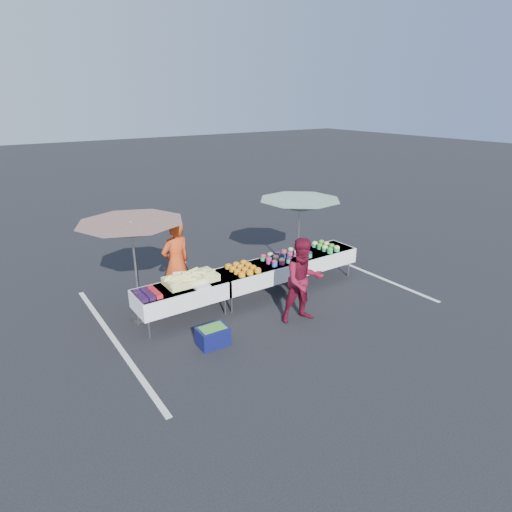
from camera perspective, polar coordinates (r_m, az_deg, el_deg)
ground at (r=9.69m, az=0.00°, el=-5.55°), size 80.00×80.00×0.00m
stripe_left at (r=8.52m, az=-18.36°, el=-10.62°), size 0.10×5.00×0.00m
stripe_right at (r=11.65m, az=13.09°, el=-1.48°), size 0.10×5.00×0.00m
table_left at (r=8.65m, az=-9.91°, el=-4.96°), size 1.86×0.81×0.75m
table_center at (r=9.45m, az=0.00°, el=-2.37°), size 1.86×0.81×0.75m
table_right at (r=10.50m, az=8.12°, el=-0.19°), size 1.86×0.81×0.75m
berry_punnets at (r=8.27m, az=-14.28°, el=-4.93°), size 0.40×0.54×0.08m
corn_pile at (r=8.67m, az=-8.70°, el=-2.96°), size 1.16×0.57×0.26m
plastic_bags at (r=8.43m, az=-7.28°, el=-4.04°), size 0.30×0.25×0.05m
carrot_bowls at (r=9.18m, az=-1.77°, el=-1.62°), size 0.55×0.69×0.11m
potato_cups at (r=9.83m, az=4.09°, el=0.06°), size 1.14×0.58×0.16m
bean_baskets at (r=10.58m, az=9.26°, el=1.29°), size 0.36×0.68×0.15m
vendor at (r=9.23m, az=-10.58°, el=-0.90°), size 0.76×0.58×1.88m
customer at (r=8.45m, az=6.33°, el=-3.27°), size 0.98×0.85×1.73m
umbrella_left at (r=8.40m, az=-16.26°, el=3.27°), size 2.04×2.04×2.08m
umbrella_right at (r=10.25m, az=5.83°, el=6.61°), size 2.43×2.43×2.00m
storage_bin at (r=7.92m, az=-5.77°, el=-10.54°), size 0.56×0.41×0.36m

